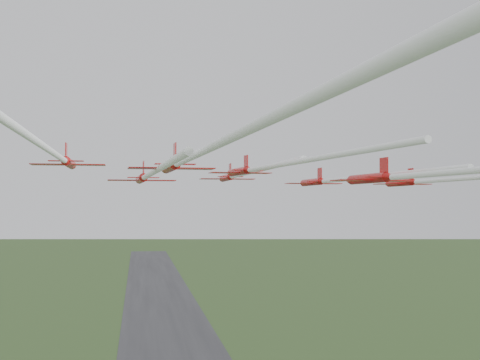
{
  "coord_description": "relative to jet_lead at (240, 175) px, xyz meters",
  "views": [
    {
      "loc": [
        -12.43,
        -97.63,
        51.44
      ],
      "look_at": [
        2.11,
        -3.03,
        55.0
      ],
      "focal_mm": 50.0,
      "sensor_mm": 36.0,
      "label": 1
    }
  ],
  "objects": [
    {
      "name": "jet_row3_right",
      "position": [
        22.76,
        -23.44,
        -1.51
      ],
      "size": [
        8.18,
        54.49,
        2.43
      ],
      "rotation": [
        0.0,
        0.0,
        0.05
      ],
      "color": "red"
    },
    {
      "name": "jet_row3_mid",
      "position": [
        -1.09,
        -28.53,
        -0.39
      ],
      "size": [
        9.93,
        49.98,
        2.37
      ],
      "rotation": [
        0.0,
        0.0,
        0.13
      ],
      "color": "red"
    },
    {
      "name": "jet_row2_right",
      "position": [
        13.06,
        -9.1,
        -1.07
      ],
      "size": [
        9.04,
        51.74,
        2.67
      ],
      "rotation": [
        0.0,
        0.0,
        0.07
      ],
      "color": "red"
    },
    {
      "name": "jet_row4_left",
      "position": [
        -10.97,
        -48.82,
        -0.64
      ],
      "size": [
        9.16,
        67.47,
        2.71
      ],
      "rotation": [
        0.0,
        0.0,
        0.07
      ],
      "color": "red"
    },
    {
      "name": "jet_row4_right",
      "position": [
        12.67,
        -47.13,
        -1.72
      ],
      "size": [
        12.38,
        68.29,
        2.72
      ],
      "rotation": [
        0.0,
        0.0,
        0.12
      ],
      "color": "red"
    },
    {
      "name": "jet_row3_left",
      "position": [
        -24.03,
        -28.38,
        0.58
      ],
      "size": [
        9.16,
        55.86,
        2.75
      ],
      "rotation": [
        0.0,
        0.0,
        0.01
      ],
      "color": "red"
    },
    {
      "name": "runway",
      "position": [
        -3.15,
        195.8,
        -56.1
      ],
      "size": [
        38.0,
        900.0,
        0.04
      ],
      "primitive_type": "cube",
      "color": "#2F2F32",
      "rests_on": "ground"
    },
    {
      "name": "jet_row2_left",
      "position": [
        -14.25,
        -17.1,
        -0.91
      ],
      "size": [
        9.84,
        58.63,
        2.92
      ],
      "rotation": [
        0.0,
        0.0,
        0.06
      ],
      "color": "red"
    },
    {
      "name": "jet_lead",
      "position": [
        0.0,
        0.0,
        0.0
      ],
      "size": [
        9.43,
        56.34,
        2.82
      ],
      "rotation": [
        0.0,
        0.0,
        0.02
      ],
      "color": "red"
    }
  ]
}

